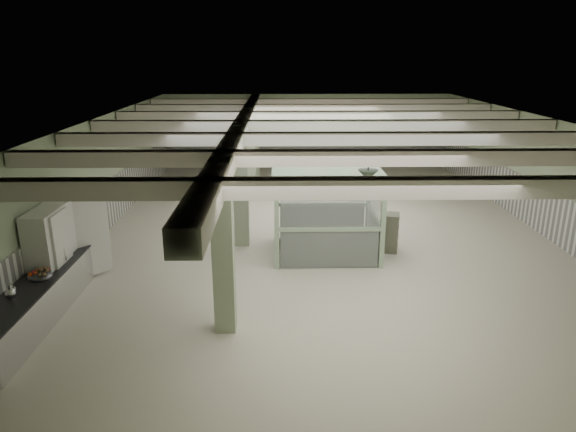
{
  "coord_description": "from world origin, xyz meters",
  "views": [
    {
      "loc": [
        -1.37,
        -15.54,
        5.51
      ],
      "look_at": [
        -1.14,
        -2.33,
        1.3
      ],
      "focal_mm": 32.0,
      "sensor_mm": 36.0,
      "label": 1
    }
  ],
  "objects_px": {
    "walkin_cooler": "(60,248)",
    "guard_booth": "(326,196)",
    "prep_counter": "(38,301)",
    "filing_cabinet": "(392,233)"
  },
  "relations": [
    {
      "from": "walkin_cooler",
      "to": "guard_booth",
      "type": "distance_m",
      "value": 6.98
    },
    {
      "from": "prep_counter",
      "to": "guard_booth",
      "type": "height_order",
      "value": "guard_booth"
    },
    {
      "from": "guard_booth",
      "to": "filing_cabinet",
      "type": "distance_m",
      "value": 2.22
    },
    {
      "from": "prep_counter",
      "to": "filing_cabinet",
      "type": "height_order",
      "value": "filing_cabinet"
    },
    {
      "from": "prep_counter",
      "to": "filing_cabinet",
      "type": "distance_m",
      "value": 9.28
    },
    {
      "from": "prep_counter",
      "to": "filing_cabinet",
      "type": "bearing_deg",
      "value": 25.08
    },
    {
      "from": "prep_counter",
      "to": "walkin_cooler",
      "type": "distance_m",
      "value": 1.71
    },
    {
      "from": "guard_booth",
      "to": "filing_cabinet",
      "type": "relative_size",
      "value": 2.7
    },
    {
      "from": "walkin_cooler",
      "to": "filing_cabinet",
      "type": "relative_size",
      "value": 2.06
    },
    {
      "from": "walkin_cooler",
      "to": "guard_booth",
      "type": "bearing_deg",
      "value": 19.17
    }
  ]
}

